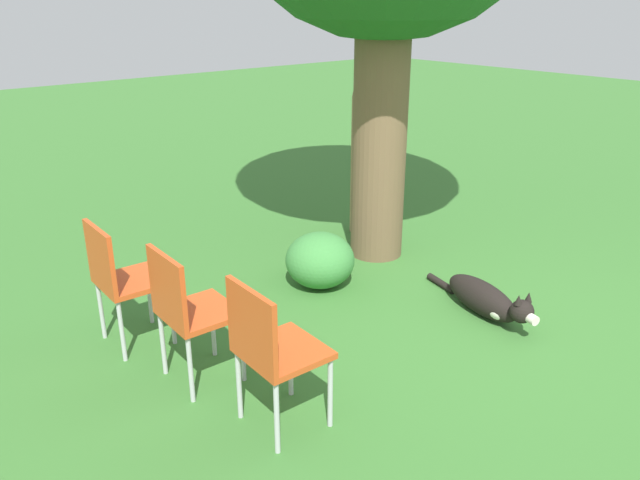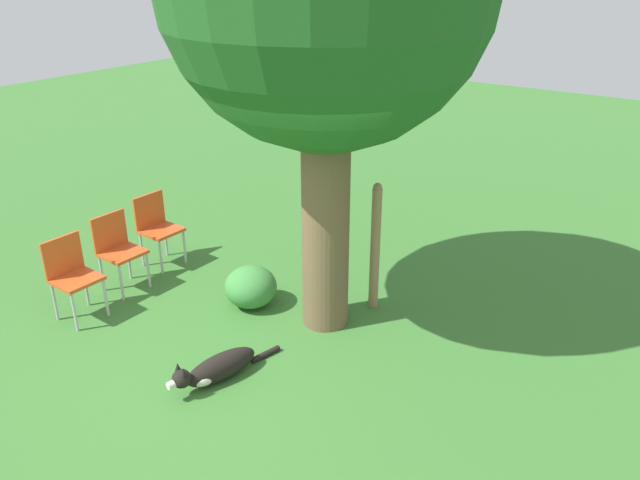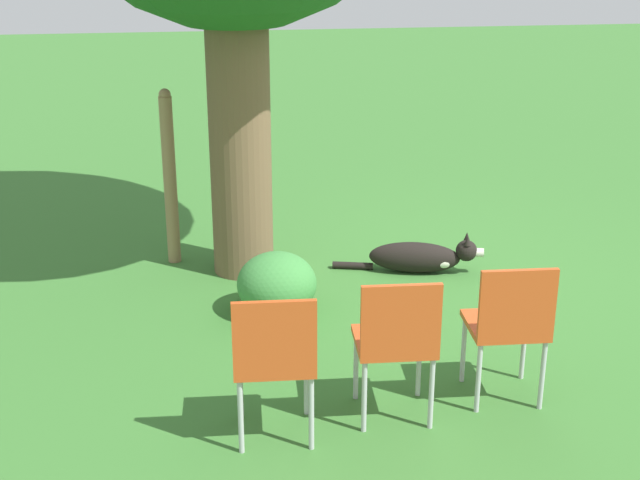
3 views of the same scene
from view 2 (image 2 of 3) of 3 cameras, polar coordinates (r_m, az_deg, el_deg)
name	(u,v)px [view 2 (image 2 of 3)]	position (r m, az deg, el deg)	size (l,w,h in m)	color
ground_plane	(245,361)	(6.18, -6.85, -10.89)	(30.00, 30.00, 0.00)	#38702D
dog	(216,369)	(5.89, -9.47, -11.54)	(0.40, 1.19, 0.34)	black
fence_post	(375,246)	(6.69, 5.07, -0.59)	(0.11, 0.11, 1.45)	#937551
red_chair_0	(71,272)	(7.08, -21.79, -2.72)	(0.44, 0.46, 0.90)	#D14C1E
red_chair_1	(117,246)	(7.51, -18.04, -0.53)	(0.44, 0.46, 0.90)	#D14C1E
red_chair_2	(156,224)	(7.99, -14.73, 1.41)	(0.44, 0.46, 0.90)	#D14C1E
low_shrub	(251,287)	(6.95, -6.34, -4.27)	(0.58, 0.58, 0.46)	#3D843D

